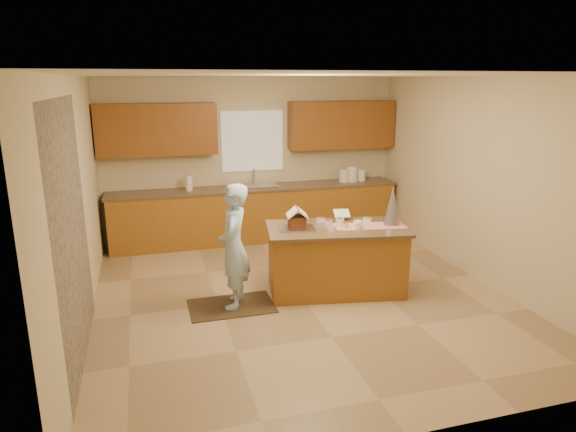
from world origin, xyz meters
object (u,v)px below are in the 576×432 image
object	(u,v)px
island_base	(336,260)
gingerbread_house	(297,220)
tinsel_tree	(392,205)
boy	(234,246)

from	to	relation	value
island_base	gingerbread_house	size ratio (longest dim) A/B	5.58
tinsel_tree	gingerbread_house	size ratio (longest dim) A/B	1.71
tinsel_tree	gingerbread_house	world-z (taller)	tinsel_tree
tinsel_tree	boy	distance (m)	2.08
island_base	tinsel_tree	world-z (taller)	tinsel_tree
boy	gingerbread_house	world-z (taller)	boy
island_base	gingerbread_house	xyz separation A→B (m)	(-0.51, 0.04, 0.57)
boy	gingerbread_house	xyz separation A→B (m)	(0.82, 0.16, 0.22)
tinsel_tree	boy	bearing A→B (deg)	-178.88
tinsel_tree	gingerbread_house	bearing A→B (deg)	174.50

